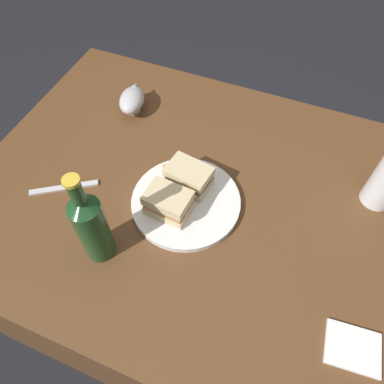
% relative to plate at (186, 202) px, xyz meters
% --- Properties ---
extents(ground_plane, '(6.00, 6.00, 0.00)m').
position_rel_plate_xyz_m(ground_plane, '(0.02, 0.04, -0.71)').
color(ground_plane, black).
extents(dining_table, '(1.21, 0.92, 0.70)m').
position_rel_plate_xyz_m(dining_table, '(0.02, 0.04, -0.36)').
color(dining_table, brown).
rests_on(dining_table, ground).
extents(plate, '(0.28, 0.28, 0.02)m').
position_rel_plate_xyz_m(plate, '(0.00, 0.00, 0.00)').
color(plate, white).
rests_on(plate, dining_table).
extents(sandwich_half_left, '(0.12, 0.09, 0.06)m').
position_rel_plate_xyz_m(sandwich_half_left, '(-0.01, 0.05, 0.04)').
color(sandwich_half_left, beige).
rests_on(sandwich_half_left, plate).
extents(sandwich_half_right, '(0.11, 0.09, 0.07)m').
position_rel_plate_xyz_m(sandwich_half_right, '(-0.03, -0.04, 0.04)').
color(sandwich_half_right, beige).
rests_on(sandwich_half_right, plate).
extents(potato_wedge_front, '(0.05, 0.05, 0.01)m').
position_rel_plate_xyz_m(potato_wedge_front, '(-0.07, 0.06, 0.02)').
color(potato_wedge_front, gold).
rests_on(potato_wedge_front, plate).
extents(potato_wedge_middle, '(0.03, 0.06, 0.02)m').
position_rel_plate_xyz_m(potato_wedge_middle, '(-0.03, -0.02, 0.02)').
color(potato_wedge_middle, '#B77F33').
rests_on(potato_wedge_middle, plate).
extents(potato_wedge_back, '(0.04, 0.02, 0.02)m').
position_rel_plate_xyz_m(potato_wedge_back, '(-0.05, -0.04, 0.02)').
color(potato_wedge_back, '#B77F33').
rests_on(potato_wedge_back, plate).
extents(potato_wedge_left_edge, '(0.05, 0.04, 0.02)m').
position_rel_plate_xyz_m(potato_wedge_left_edge, '(-0.05, 0.03, 0.02)').
color(potato_wedge_left_edge, '#B77F33').
rests_on(potato_wedge_left_edge, plate).
extents(potato_wedge_right_edge, '(0.02, 0.05, 0.02)m').
position_rel_plate_xyz_m(potato_wedge_right_edge, '(-0.08, -0.02, 0.02)').
color(potato_wedge_right_edge, gold).
rests_on(potato_wedge_right_edge, plate).
extents(potato_wedge_stray, '(0.04, 0.03, 0.02)m').
position_rel_plate_xyz_m(potato_wedge_stray, '(-0.05, 0.07, 0.02)').
color(potato_wedge_stray, '#AD702D').
rests_on(potato_wedge_stray, plate).
extents(gravy_boat, '(0.10, 0.14, 0.07)m').
position_rel_plate_xyz_m(gravy_boat, '(-0.29, 0.26, 0.03)').
color(gravy_boat, '#B7B7BC').
rests_on(gravy_boat, dining_table).
extents(cider_bottle, '(0.07, 0.07, 0.28)m').
position_rel_plate_xyz_m(cider_bottle, '(-0.14, -0.20, 0.10)').
color(cider_bottle, '#19421E').
rests_on(cider_bottle, dining_table).
extents(napkin, '(0.12, 0.10, 0.01)m').
position_rel_plate_xyz_m(napkin, '(0.45, -0.20, -0.00)').
color(napkin, white).
rests_on(napkin, dining_table).
extents(fork, '(0.16, 0.11, 0.01)m').
position_rel_plate_xyz_m(fork, '(-0.32, -0.08, -0.01)').
color(fork, silver).
rests_on(fork, dining_table).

